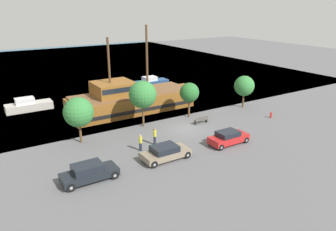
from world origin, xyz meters
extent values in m
plane|color=#5B5B5E|center=(0.00, 0.00, 0.00)|extent=(160.00, 160.00, 0.00)
plane|color=#38667F|center=(0.00, 44.00, 0.00)|extent=(80.00, 80.00, 0.00)
cube|color=brown|center=(-2.26, 9.22, 1.12)|extent=(16.25, 5.46, 2.24)
cube|color=black|center=(-2.26, 9.22, 0.78)|extent=(15.93, 5.54, 0.45)
cube|color=brown|center=(6.47, 9.22, 1.46)|extent=(1.40, 3.00, 1.57)
cube|color=brown|center=(-2.26, 9.22, 2.36)|extent=(15.60, 5.03, 0.25)
cube|color=brown|center=(-4.70, 9.22, 3.33)|extent=(4.88, 4.37, 1.68)
cube|color=black|center=(-4.70, 9.22, 3.58)|extent=(4.63, 4.43, 0.61)
cylinder|color=#4C331E|center=(0.18, 9.22, 6.71)|extent=(0.28, 0.28, 8.44)
cylinder|color=#4C331E|center=(-5.10, 9.22, 6.08)|extent=(0.28, 0.28, 7.18)
cube|color=navy|center=(7.11, 20.39, 0.41)|extent=(5.70, 2.18, 0.82)
cube|color=silver|center=(6.68, 20.39, 1.18)|extent=(2.28, 1.70, 0.71)
cube|color=black|center=(7.37, 20.39, 1.18)|extent=(0.12, 1.52, 0.57)
cube|color=#B7B2A8|center=(-13.71, 16.61, 0.50)|extent=(5.85, 1.97, 1.01)
cube|color=silver|center=(-14.15, 16.61, 1.38)|extent=(2.34, 1.54, 0.75)
cube|color=black|center=(-13.45, 16.61, 1.38)|extent=(0.12, 1.38, 0.60)
cube|color=black|center=(-13.12, -5.33, 0.56)|extent=(4.49, 1.80, 0.61)
cube|color=black|center=(-13.26, -5.33, 1.17)|extent=(2.34, 1.62, 0.61)
cylinder|color=black|center=(-11.35, -6.14, 0.34)|extent=(0.68, 0.22, 0.68)
cylinder|color=gray|center=(-11.35, -6.14, 0.34)|extent=(0.26, 0.25, 0.26)
cylinder|color=black|center=(-11.35, -4.52, 0.34)|extent=(0.68, 0.22, 0.68)
cylinder|color=gray|center=(-11.35, -4.52, 0.34)|extent=(0.26, 0.25, 0.26)
cylinder|color=black|center=(-14.89, -6.14, 0.34)|extent=(0.68, 0.22, 0.68)
cylinder|color=gray|center=(-14.89, -6.14, 0.34)|extent=(0.26, 0.25, 0.26)
cylinder|color=black|center=(-14.89, -4.52, 0.34)|extent=(0.68, 0.22, 0.68)
cylinder|color=gray|center=(-14.89, -4.52, 0.34)|extent=(0.26, 0.25, 0.26)
cube|color=#B21E1E|center=(1.19, -5.76, 0.57)|extent=(4.19, 1.74, 0.67)
cube|color=black|center=(1.06, -5.76, 1.14)|extent=(2.18, 1.57, 0.48)
cylinder|color=black|center=(2.85, -6.54, 0.31)|extent=(0.62, 0.22, 0.62)
cylinder|color=gray|center=(2.85, -6.54, 0.31)|extent=(0.23, 0.25, 0.23)
cylinder|color=black|center=(2.85, -4.98, 0.31)|extent=(0.62, 0.22, 0.62)
cylinder|color=gray|center=(2.85, -4.98, 0.31)|extent=(0.23, 0.25, 0.23)
cylinder|color=black|center=(-0.47, -6.54, 0.31)|extent=(0.62, 0.22, 0.62)
cylinder|color=gray|center=(-0.47, -6.54, 0.31)|extent=(0.23, 0.25, 0.23)
cylinder|color=black|center=(-0.47, -4.98, 0.31)|extent=(0.62, 0.22, 0.62)
cylinder|color=gray|center=(-0.47, -4.98, 0.31)|extent=(0.23, 0.25, 0.23)
cube|color=#7F705B|center=(-5.96, -5.32, 0.53)|extent=(4.44, 1.95, 0.57)
cube|color=black|center=(-6.10, -5.32, 1.08)|extent=(2.31, 1.75, 0.53)
cylinder|color=black|center=(-4.21, -6.20, 0.33)|extent=(0.66, 0.22, 0.66)
cylinder|color=gray|center=(-4.21, -6.20, 0.33)|extent=(0.25, 0.25, 0.25)
cylinder|color=black|center=(-4.21, -4.44, 0.33)|extent=(0.66, 0.22, 0.66)
cylinder|color=gray|center=(-4.21, -4.44, 0.33)|extent=(0.25, 0.25, 0.25)
cylinder|color=black|center=(-7.72, -6.20, 0.33)|extent=(0.66, 0.22, 0.66)
cylinder|color=gray|center=(-7.72, -6.20, 0.33)|extent=(0.25, 0.25, 0.25)
cylinder|color=black|center=(-7.72, -4.44, 0.33)|extent=(0.66, 0.22, 0.66)
cylinder|color=gray|center=(-7.72, -4.44, 0.33)|extent=(0.25, 0.25, 0.25)
cylinder|color=red|center=(11.09, -2.57, 0.28)|extent=(0.22, 0.22, 0.56)
sphere|color=red|center=(11.09, -2.57, 0.64)|extent=(0.25, 0.25, 0.25)
cylinder|color=red|center=(10.93, -2.57, 0.31)|extent=(0.10, 0.09, 0.09)
cylinder|color=red|center=(11.25, -2.57, 0.31)|extent=(0.10, 0.09, 0.09)
cube|color=#4C4742|center=(2.51, 0.48, 0.42)|extent=(1.75, 0.45, 0.05)
cube|color=#4C4742|center=(2.51, 0.28, 0.65)|extent=(1.75, 0.06, 0.40)
cube|color=#2D2D2D|center=(1.69, 0.48, 0.20)|extent=(0.12, 0.36, 0.40)
cube|color=#2D2D2D|center=(3.32, 0.48, 0.20)|extent=(0.12, 0.36, 0.40)
cylinder|color=#232838|center=(-5.18, -1.95, 0.44)|extent=(0.27, 0.27, 0.87)
cylinder|color=gold|center=(-5.18, -1.95, 1.21)|extent=(0.32, 0.32, 0.67)
sphere|color=#8C664C|center=(-5.18, -1.95, 1.66)|extent=(0.24, 0.24, 0.24)
cylinder|color=#232838|center=(-7.06, -2.47, 0.40)|extent=(0.27, 0.27, 0.81)
cylinder|color=gold|center=(-7.06, -2.47, 1.12)|extent=(0.32, 0.32, 0.62)
sphere|color=tan|center=(-7.06, -2.47, 1.54)|extent=(0.22, 0.22, 0.22)
cylinder|color=brown|center=(-11.28, 2.56, 0.98)|extent=(0.24, 0.24, 1.96)
sphere|color=#337A38|center=(-11.28, 2.56, 3.24)|extent=(3.02, 3.02, 3.02)
cylinder|color=brown|center=(-3.67, 3.31, 1.22)|extent=(0.24, 0.24, 2.44)
sphere|color=#337A38|center=(-3.67, 3.31, 3.77)|extent=(3.14, 3.14, 3.14)
cylinder|color=brown|center=(2.71, 3.19, 1.06)|extent=(0.24, 0.24, 2.11)
sphere|color=#286B2D|center=(2.71, 3.19, 3.14)|extent=(2.40, 2.40, 2.40)
cylinder|color=brown|center=(11.30, 2.54, 0.92)|extent=(0.24, 0.24, 1.83)
sphere|color=#337A38|center=(11.30, 2.54, 2.98)|extent=(2.71, 2.71, 2.71)
camera|label=1|loc=(-20.15, -28.23, 13.44)|focal=35.00mm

